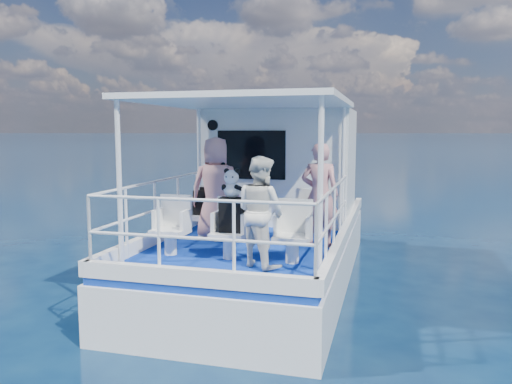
% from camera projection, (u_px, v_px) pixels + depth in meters
% --- Properties ---
extents(ground, '(2000.00, 2000.00, 0.00)m').
position_uv_depth(ground, '(251.00, 295.00, 8.20)').
color(ground, '#082040').
rests_on(ground, ground).
extents(hull, '(3.00, 7.00, 1.60)m').
position_uv_depth(hull, '(265.00, 278.00, 9.16)').
color(hull, white).
rests_on(hull, ground).
extents(deck, '(2.90, 6.90, 0.10)m').
position_uv_depth(deck, '(266.00, 233.00, 9.05)').
color(deck, '#0B2E9E').
rests_on(deck, hull).
extents(cabin, '(2.85, 2.00, 2.20)m').
position_uv_depth(cabin, '(281.00, 165.00, 10.16)').
color(cabin, white).
rests_on(cabin, deck).
extents(canopy, '(3.00, 3.20, 0.08)m').
position_uv_depth(canopy, '(247.00, 101.00, 7.63)').
color(canopy, white).
rests_on(canopy, cabin).
extents(canopy_posts, '(2.77, 2.97, 2.20)m').
position_uv_depth(canopy_posts, '(246.00, 176.00, 7.72)').
color(canopy_posts, white).
rests_on(canopy_posts, deck).
extents(railings, '(2.84, 3.59, 1.00)m').
position_uv_depth(railings, '(240.00, 217.00, 7.48)').
color(railings, white).
rests_on(railings, deck).
extents(seat_port_fwd, '(0.48, 0.46, 0.38)m').
position_uv_depth(seat_port_fwd, '(203.00, 225.00, 8.49)').
color(seat_port_fwd, white).
rests_on(seat_port_fwd, deck).
extents(seat_center_fwd, '(0.48, 0.46, 0.38)m').
position_uv_depth(seat_center_fwd, '(254.00, 228.00, 8.26)').
color(seat_center_fwd, white).
rests_on(seat_center_fwd, deck).
extents(seat_stbd_fwd, '(0.48, 0.46, 0.38)m').
position_uv_depth(seat_stbd_fwd, '(308.00, 231.00, 8.03)').
color(seat_stbd_fwd, white).
rests_on(seat_stbd_fwd, deck).
extents(seat_port_aft, '(0.48, 0.46, 0.38)m').
position_uv_depth(seat_port_aft, '(171.00, 242.00, 7.25)').
color(seat_port_aft, white).
rests_on(seat_port_aft, deck).
extents(seat_center_aft, '(0.48, 0.46, 0.38)m').
position_uv_depth(seat_center_aft, '(229.00, 245.00, 7.01)').
color(seat_center_aft, white).
rests_on(seat_center_aft, deck).
extents(seat_stbd_aft, '(0.48, 0.46, 0.38)m').
position_uv_depth(seat_stbd_aft, '(292.00, 249.00, 6.78)').
color(seat_stbd_aft, white).
rests_on(seat_stbd_aft, deck).
extents(passenger_port_fwd, '(0.70, 0.56, 1.70)m').
position_uv_depth(passenger_port_fwd, '(216.00, 189.00, 8.20)').
color(passenger_port_fwd, tan).
rests_on(passenger_port_fwd, deck).
extents(passenger_stbd_fwd, '(0.60, 0.41, 1.62)m').
position_uv_depth(passenger_stbd_fwd, '(320.00, 195.00, 7.72)').
color(passenger_stbd_fwd, '#C37E83').
rests_on(passenger_stbd_fwd, deck).
extents(passenger_stbd_aft, '(0.90, 0.85, 1.47)m').
position_uv_depth(passenger_stbd_aft, '(260.00, 212.00, 6.56)').
color(passenger_stbd_aft, silver).
rests_on(passenger_stbd_aft, deck).
extents(backpack_port, '(0.31, 0.18, 0.41)m').
position_uv_depth(backpack_port, '(203.00, 203.00, 8.42)').
color(backpack_port, black).
rests_on(backpack_port, seat_port_fwd).
extents(backpack_center, '(0.33, 0.18, 0.49)m').
position_uv_depth(backpack_center, '(232.00, 215.00, 6.96)').
color(backpack_center, black).
rests_on(backpack_center, seat_center_aft).
extents(compact_camera, '(0.10, 0.06, 0.06)m').
position_uv_depth(compact_camera, '(203.00, 189.00, 8.39)').
color(compact_camera, black).
rests_on(compact_camera, backpack_port).
extents(panda, '(0.26, 0.22, 0.40)m').
position_uv_depth(panda, '(232.00, 183.00, 6.91)').
color(panda, white).
rests_on(panda, backpack_center).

